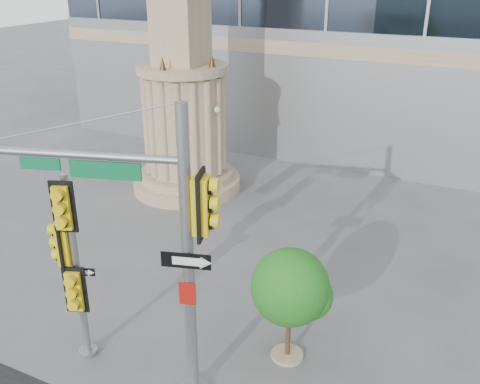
% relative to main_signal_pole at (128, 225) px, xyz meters
% --- Properties ---
extents(ground, '(120.00, 120.00, 0.00)m').
position_rel_main_signal_pole_xyz_m(ground, '(1.02, 1.09, -4.01)').
color(ground, '#545456').
rests_on(ground, ground).
extents(monument, '(4.40, 4.40, 16.60)m').
position_rel_main_signal_pole_xyz_m(monument, '(-4.98, 10.09, 1.51)').
color(monument, '#9D8A6A').
rests_on(monument, ground).
extents(main_signal_pole, '(4.88, 1.86, 6.47)m').
position_rel_main_signal_pole_xyz_m(main_signal_pole, '(0.00, 0.00, 0.00)').
color(main_signal_pole, slate).
rests_on(main_signal_pole, ground).
extents(secondary_signal_pole, '(0.88, 0.63, 4.65)m').
position_rel_main_signal_pole_xyz_m(secondary_signal_pole, '(-1.80, 0.16, -1.28)').
color(secondary_signal_pole, slate).
rests_on(secondary_signal_pole, ground).
extents(street_tree, '(1.83, 1.79, 2.86)m').
position_rel_main_signal_pole_xyz_m(street_tree, '(2.59, 2.30, -2.13)').
color(street_tree, '#9D8A6A').
rests_on(street_tree, ground).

